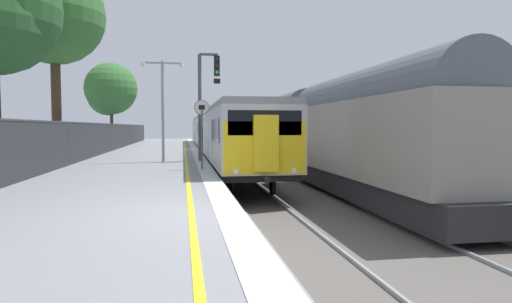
{
  "coord_description": "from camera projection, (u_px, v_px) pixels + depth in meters",
  "views": [
    {
      "loc": [
        -0.5,
        -8.45,
        1.69
      ],
      "look_at": [
        1.85,
        5.51,
        0.89
      ],
      "focal_mm": 30.52,
      "sensor_mm": 36.0,
      "label": 1
    }
  ],
  "objects": [
    {
      "name": "background_tree_centre",
      "position": [
        110.0,
        91.0,
        39.27
      ],
      "size": [
        4.65,
        4.65,
        7.47
      ],
      "color": "#473323",
      "rests_on": "ground"
    },
    {
      "name": "freight_train_adjacent_track",
      "position": [
        313.0,
        129.0,
        22.3
      ],
      "size": [
        2.6,
        26.66,
        4.69
      ],
      "color": "#232326",
      "rests_on": "ground"
    },
    {
      "name": "background_tree_left",
      "position": [
        55.0,
        17.0,
        20.07
      ],
      "size": [
        4.59,
        4.59,
        9.18
      ],
      "color": "#473323",
      "rests_on": "ground"
    },
    {
      "name": "platform_lamp_mid",
      "position": [
        163.0,
        101.0,
        20.97
      ],
      "size": [
        2.0,
        0.2,
        4.86
      ],
      "color": "#93999E",
      "rests_on": "ground"
    },
    {
      "name": "commuter_train_at_platform",
      "position": [
        217.0,
        132.0,
        33.5
      ],
      "size": [
        2.83,
        40.34,
        3.81
      ],
      "color": "#B7B7BC",
      "rests_on": "ground"
    },
    {
      "name": "signal_gantry",
      "position": [
        205.0,
        94.0,
        21.54
      ],
      "size": [
        1.1,
        0.24,
        5.33
      ],
      "color": "#47474C",
      "rests_on": "ground"
    },
    {
      "name": "speed_limit_sign",
      "position": [
        202.0,
        125.0,
        17.25
      ],
      "size": [
        0.59,
        0.08,
        2.76
      ],
      "color": "#59595B",
      "rests_on": "ground"
    },
    {
      "name": "ground",
      "position": [
        338.0,
        238.0,
        8.97
      ],
      "size": [
        17.4,
        110.0,
        1.21
      ],
      "color": "gray"
    }
  ]
}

